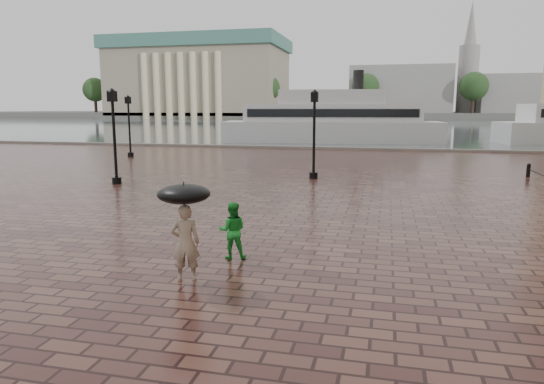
{
  "coord_description": "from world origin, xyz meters",
  "views": [
    {
      "loc": [
        6.63,
        -10.82,
        3.64
      ],
      "look_at": [
        3.7,
        1.63,
        1.4
      ],
      "focal_mm": 32.0,
      "sensor_mm": 36.0,
      "label": 1
    }
  ],
  "objects_px": {
    "adult_pedestrian": "(185,243)",
    "ferry_near": "(331,121)",
    "child_pedestrian": "(232,230)",
    "street_lamps": "(180,130)"
  },
  "relations": [
    {
      "from": "street_lamps",
      "to": "child_pedestrian",
      "type": "xyz_separation_m",
      "value": [
        8.08,
        -15.27,
        -1.63
      ]
    },
    {
      "from": "child_pedestrian",
      "to": "street_lamps",
      "type": "bearing_deg",
      "value": -76.68
    },
    {
      "from": "child_pedestrian",
      "to": "ferry_near",
      "type": "relative_size",
      "value": 0.06
    },
    {
      "from": "street_lamps",
      "to": "ferry_near",
      "type": "relative_size",
      "value": 0.67
    },
    {
      "from": "adult_pedestrian",
      "to": "child_pedestrian",
      "type": "relative_size",
      "value": 1.19
    },
    {
      "from": "adult_pedestrian",
      "to": "child_pedestrian",
      "type": "xyz_separation_m",
      "value": [
        0.48,
        1.72,
        -0.13
      ]
    },
    {
      "from": "adult_pedestrian",
      "to": "ferry_near",
      "type": "distance_m",
      "value": 42.44
    },
    {
      "from": "street_lamps",
      "to": "adult_pedestrian",
      "type": "height_order",
      "value": "street_lamps"
    },
    {
      "from": "child_pedestrian",
      "to": "ferry_near",
      "type": "xyz_separation_m",
      "value": [
        -2.18,
        40.67,
        1.53
      ]
    },
    {
      "from": "adult_pedestrian",
      "to": "child_pedestrian",
      "type": "bearing_deg",
      "value": -125.88
    }
  ]
}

